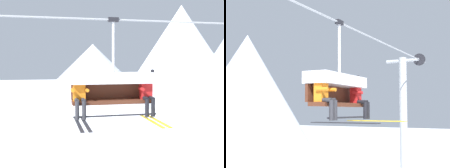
{
  "view_description": "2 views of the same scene",
  "coord_description": "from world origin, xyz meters",
  "views": [
    {
      "loc": [
        -0.26,
        -8.26,
        6.5
      ],
      "look_at": [
        1.39,
        -0.94,
        5.92
      ],
      "focal_mm": 45.0,
      "sensor_mm": 36.0,
      "label": 1
    },
    {
      "loc": [
        -6.49,
        -5.23,
        5.25
      ],
      "look_at": [
        1.18,
        -0.92,
        5.95
      ],
      "focal_mm": 55.0,
      "sensor_mm": 36.0,
      "label": 2
    }
  ],
  "objects": [
    {
      "name": "chairlift_chair",
      "position": [
        1.46,
        -0.73,
        5.93
      ],
      "size": [
        2.31,
        0.74,
        2.63
      ],
      "color": "#512819"
    },
    {
      "name": "mountain_peak_west",
      "position": [
        6.41,
        34.76,
        4.65
      ],
      "size": [
        19.08,
        19.08,
        9.31
      ],
      "color": "silver",
      "rests_on": "ground_plane"
    },
    {
      "name": "mountain_peak_central",
      "position": [
        22.8,
        38.19,
        8.3
      ],
      "size": [
        21.43,
        21.43,
        16.59
      ],
      "color": "white",
      "rests_on": "ground_plane"
    },
    {
      "name": "skier_red",
      "position": [
        2.4,
        -0.94,
        5.66
      ],
      "size": [
        0.48,
        1.7,
        1.34
      ],
      "color": "red"
    },
    {
      "name": "skier_orange",
      "position": [
        0.52,
        -0.95,
        5.64
      ],
      "size": [
        0.46,
        1.7,
        1.23
      ],
      "color": "orange"
    },
    {
      "name": "lift_cable",
      "position": [
        0.87,
        -0.8,
        7.65
      ],
      "size": [
        18.43,
        0.05,
        0.05
      ],
      "color": "#9EA3A8"
    }
  ]
}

